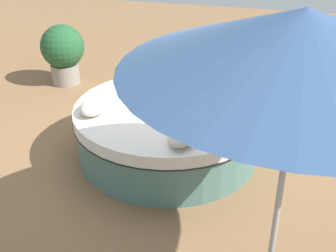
{
  "coord_description": "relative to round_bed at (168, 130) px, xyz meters",
  "views": [
    {
      "loc": [
        4.72,
        1.24,
        3.05
      ],
      "look_at": [
        0.0,
        0.0,
        0.4
      ],
      "focal_mm": 47.49,
      "sensor_mm": 36.0,
      "label": 1
    }
  ],
  "objects": [
    {
      "name": "throw_pillow_0",
      "position": [
        0.34,
        -0.81,
        0.4
      ],
      "size": [
        0.52,
        0.32,
        0.16
      ],
      "primitive_type": "ellipsoid",
      "color": "beige",
      "rests_on": "round_bed"
    },
    {
      "name": "throw_pillow_1",
      "position": [
        0.77,
        0.35,
        0.4
      ],
      "size": [
        0.49,
        0.29,
        0.16
      ],
      "primitive_type": "ellipsoid",
      "color": "beige",
      "rests_on": "round_bed"
    },
    {
      "name": "planter",
      "position": [
        -1.8,
        -2.31,
        0.24
      ],
      "size": [
        0.74,
        0.74,
        1.03
      ],
      "color": "gray",
      "rests_on": "ground_plane"
    },
    {
      "name": "round_bed",
      "position": [
        0.0,
        0.0,
        0.0
      ],
      "size": [
        2.33,
        2.33,
        0.66
      ],
      "color": "#4C726B",
      "rests_on": "ground_plane"
    },
    {
      "name": "patio_chair",
      "position": [
        -2.25,
        0.03,
        0.22
      ],
      "size": [
        0.66,
        0.67,
        0.98
      ],
      "rotation": [
        0.0,
        0.0,
        1.19
      ],
      "color": "#333338",
      "rests_on": "ground_plane"
    },
    {
      "name": "patio_umbrella",
      "position": [
        1.82,
        1.37,
        1.82
      ],
      "size": [
        2.45,
        2.45,
        2.39
      ],
      "color": "#262628",
      "rests_on": "ground_plane"
    },
    {
      "name": "ground_plane",
      "position": [
        0.0,
        0.0,
        -0.34
      ],
      "size": [
        16.0,
        16.0,
        0.0
      ],
      "primitive_type": "plane",
      "color": "olive"
    }
  ]
}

